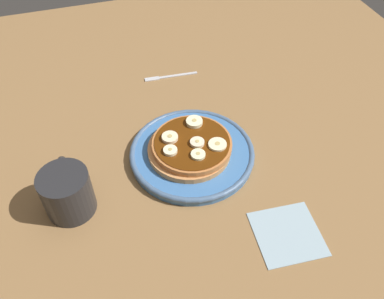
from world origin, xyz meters
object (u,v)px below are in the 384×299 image
at_px(banana_slice_5, 170,151).
at_px(fork, 168,76).
at_px(banana_slice_1, 170,138).
at_px(napkin, 287,234).
at_px(banana_slice_2, 217,145).
at_px(banana_slice_0, 197,143).
at_px(coffee_mug, 67,191).
at_px(plate, 192,153).
at_px(banana_slice_3, 194,122).
at_px(banana_slice_4, 199,155).
at_px(pancake_stack, 191,148).

relative_size(banana_slice_5, fork, 0.20).
bearing_deg(banana_slice_5, banana_slice_1, -14.02).
distance_m(banana_slice_1, napkin, 0.28).
xyz_separation_m(banana_slice_2, napkin, (-0.19, -0.06, -0.04)).
bearing_deg(banana_slice_5, banana_slice_0, -85.09).
distance_m(banana_slice_0, coffee_mug, 0.25).
bearing_deg(banana_slice_0, napkin, -156.02).
distance_m(banana_slice_2, coffee_mug, 0.29).
distance_m(plate, banana_slice_0, 0.04).
height_order(banana_slice_0, fork, banana_slice_0).
relative_size(banana_slice_2, banana_slice_5, 1.33).
relative_size(banana_slice_0, banana_slice_3, 0.82).
height_order(plate, coffee_mug, coffee_mug).
distance_m(banana_slice_0, banana_slice_1, 0.05).
distance_m(banana_slice_5, fork, 0.29).
distance_m(banana_slice_1, banana_slice_2, 0.09).
relative_size(banana_slice_1, coffee_mug, 0.26).
xyz_separation_m(banana_slice_5, fork, (0.28, -0.07, -0.04)).
height_order(banana_slice_1, banana_slice_4, banana_slice_1).
bearing_deg(napkin, banana_slice_5, 35.80).
xyz_separation_m(pancake_stack, banana_slice_4, (-0.04, -0.00, 0.02)).
height_order(plate, fork, plate).
xyz_separation_m(banana_slice_0, banana_slice_5, (-0.00, 0.05, -0.00)).
distance_m(banana_slice_5, napkin, 0.26).
xyz_separation_m(pancake_stack, banana_slice_0, (-0.01, -0.01, 0.02)).
xyz_separation_m(banana_slice_0, napkin, (-0.21, -0.09, -0.04)).
distance_m(plate, coffee_mug, 0.25).
xyz_separation_m(banana_slice_3, napkin, (-0.27, -0.08, -0.04)).
height_order(banana_slice_2, fork, banana_slice_2).
distance_m(banana_slice_3, banana_slice_4, 0.09).
height_order(pancake_stack, banana_slice_0, banana_slice_0).
bearing_deg(pancake_stack, banana_slice_1, 57.69).
xyz_separation_m(banana_slice_3, fork, (0.22, -0.00, -0.04)).
bearing_deg(coffee_mug, banana_slice_1, -70.94).
height_order(coffee_mug, napkin, coffee_mug).
relative_size(plate, pancake_stack, 1.49).
bearing_deg(banana_slice_4, pancake_stack, 7.88).
height_order(pancake_stack, banana_slice_5, banana_slice_5).
bearing_deg(banana_slice_3, banana_slice_5, 132.39).
distance_m(banana_slice_4, banana_slice_5, 0.06).
height_order(banana_slice_0, banana_slice_3, banana_slice_3).
bearing_deg(fork, banana_slice_3, 179.48).
height_order(banana_slice_5, fork, banana_slice_5).
height_order(banana_slice_5, napkin, banana_slice_5).
bearing_deg(napkin, banana_slice_2, 16.58).
distance_m(banana_slice_0, napkin, 0.23).
bearing_deg(pancake_stack, banana_slice_3, -23.81).
height_order(plate, pancake_stack, pancake_stack).
distance_m(banana_slice_0, banana_slice_2, 0.04).
bearing_deg(banana_slice_4, coffee_mug, 92.72).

